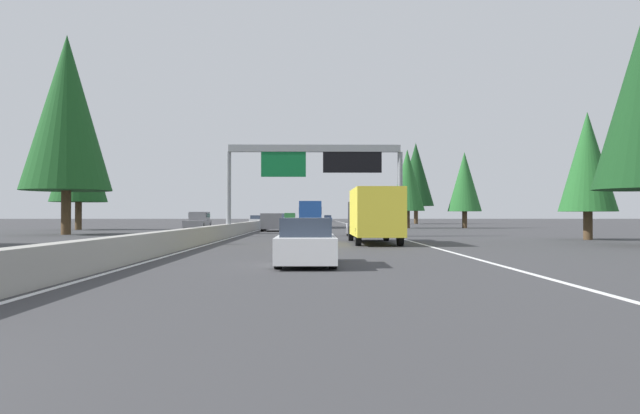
{
  "coord_description": "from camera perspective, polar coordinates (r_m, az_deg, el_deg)",
  "views": [
    {
      "loc": [
        -4.6,
        -5.76,
        1.57
      ],
      "look_at": [
        57.35,
        -6.48,
        2.36
      ],
      "focal_mm": 33.57,
      "sensor_mm": 36.0,
      "label": 1
    }
  ],
  "objects": [
    {
      "name": "conifer_left_near",
      "position": [
        51.56,
        -23.0,
        8.27
      ],
      "size": [
        6.93,
        6.93,
        15.76
      ],
      "color": "#4C3823",
      "rests_on": "ground"
    },
    {
      "name": "conifer_left_mid",
      "position": [
        66.97,
        -22.01,
        4.82
      ],
      "size": [
        5.78,
        5.78,
        13.13
      ],
      "color": "#4C3823",
      "rests_on": "ground"
    },
    {
      "name": "sedan_mid_left",
      "position": [
        18.62,
        -1.33,
        -3.46
      ],
      "size": [
        4.4,
        1.8,
        1.47
      ],
      "color": "white",
      "rests_on": "ground"
    },
    {
      "name": "shoulder_stripe_median",
      "position": [
        74.82,
        -4.89,
        -1.93
      ],
      "size": [
        160.0,
        0.16,
        0.01
      ],
      "primitive_type": "cube",
      "color": "silver",
      "rests_on": "ground"
    },
    {
      "name": "conifer_right_far",
      "position": [
        71.56,
        13.61,
        2.35
      ],
      "size": [
        3.91,
        3.91,
        8.88
      ],
      "color": "#4C3823",
      "rests_on": "ground"
    },
    {
      "name": "bus_distant_a",
      "position": [
        72.17,
        -0.91,
        -0.62
      ],
      "size": [
        11.5,
        2.55,
        3.1
      ],
      "color": "#1E4793",
      "rests_on": "ground"
    },
    {
      "name": "sedan_mid_center",
      "position": [
        130.41,
        0.74,
        -1.12
      ],
      "size": [
        4.4,
        1.8,
        1.47
      ],
      "color": "#1E4793",
      "rests_on": "ground"
    },
    {
      "name": "conifer_right_near",
      "position": [
        41.03,
        24.14,
        3.94
      ],
      "size": [
        3.53,
        3.53,
        8.02
      ],
      "color": "#4C3823",
      "rests_on": "ground"
    },
    {
      "name": "box_truck_far_center",
      "position": [
        32.86,
        5.15,
        -0.66
      ],
      "size": [
        8.5,
        2.4,
        2.95
      ],
      "color": "gold",
      "rests_on": "ground"
    },
    {
      "name": "oncoming_far",
      "position": [
        63.95,
        -11.53,
        -1.31
      ],
      "size": [
        5.6,
        2.0,
        1.86
      ],
      "rotation": [
        0.0,
        0.0,
        3.14
      ],
      "color": "slate",
      "rests_on": "ground"
    },
    {
      "name": "oncoming_near",
      "position": [
        90.74,
        -6.1,
        -1.29
      ],
      "size": [
        4.4,
        1.8,
        1.47
      ],
      "rotation": [
        0.0,
        0.0,
        3.14
      ],
      "color": "white",
      "rests_on": "ground"
    },
    {
      "name": "pickup_near_right",
      "position": [
        104.03,
        -2.91,
        -1.09
      ],
      "size": [
        5.6,
        2.0,
        1.86
      ],
      "color": "#2D6B38",
      "rests_on": "ground"
    },
    {
      "name": "sedan_near_center",
      "position": [
        43.62,
        3.85,
        -1.9
      ],
      "size": [
        4.4,
        1.8,
        1.47
      ],
      "color": "silver",
      "rests_on": "ground"
    },
    {
      "name": "conifer_right_mid",
      "position": [
        70.17,
        8.32,
        2.54
      ],
      "size": [
        4.03,
        4.03,
        9.16
      ],
      "color": "#4C3823",
      "rests_on": "ground"
    },
    {
      "name": "ground_plane",
      "position": [
        64.87,
        -5.76,
        -2.12
      ],
      "size": [
        320.0,
        320.0,
        0.0
      ],
      "primitive_type": "plane",
      "color": "#38383A"
    },
    {
      "name": "shoulder_stripe_right",
      "position": [
        74.83,
        3.75,
        -1.93
      ],
      "size": [
        160.0,
        0.16,
        0.01
      ],
      "primitive_type": "cube",
      "color": "silver",
      "rests_on": "ground"
    },
    {
      "name": "minivan_far_right",
      "position": [
        56.96,
        -4.53,
        -1.35
      ],
      "size": [
        5.0,
        1.95,
        1.69
      ],
      "color": "slate",
      "rests_on": "ground"
    },
    {
      "name": "sign_gantry_overhead",
      "position": [
        42.96,
        -0.3,
        4.16
      ],
      "size": [
        0.5,
        12.68,
        6.58
      ],
      "color": "gray",
      "rests_on": "ground"
    },
    {
      "name": "median_barrier",
      "position": [
        84.82,
        -4.76,
        -1.49
      ],
      "size": [
        180.0,
        0.56,
        0.9
      ],
      "primitive_type": "cube",
      "color": "#9E9B93",
      "rests_on": "ground"
    },
    {
      "name": "conifer_right_distant",
      "position": [
        103.73,
        9.12,
        3.08
      ],
      "size": [
        6.12,
        6.12,
        13.9
      ],
      "color": "#4C3823",
      "rests_on": "ground"
    }
  ]
}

